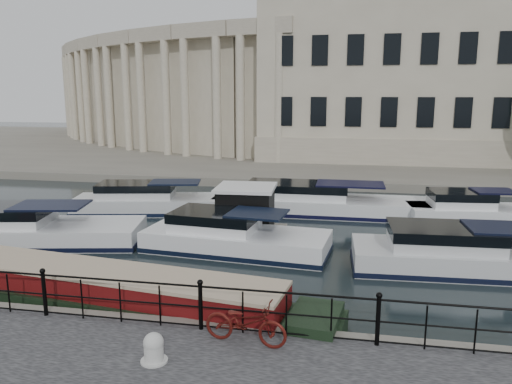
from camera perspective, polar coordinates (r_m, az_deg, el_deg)
ground_plane at (r=14.33m, az=-3.55°, el=-13.35°), size 160.00×160.00×0.00m
far_bank at (r=52.03m, az=7.10°, el=4.93°), size 120.00×42.00×0.55m
railing at (r=11.87m, az=-6.36°, el=-12.48°), size 24.14×0.14×1.22m
civic_building at (r=47.52m, az=5.72°, el=12.53°), size 53.55×31.84×16.85m
bicycle at (r=11.25m, az=-1.20°, el=-14.68°), size 1.96×0.94×0.99m
mooring_bollard at (r=10.87m, az=-11.61°, el=-17.09°), size 0.56×0.56×0.63m
narrowboat at (r=15.16m, az=-18.98°, el=-11.05°), size 14.67×3.87×1.53m
harbour_hut at (r=21.16m, az=-1.15°, el=-2.42°), size 3.43×2.91×2.20m
cabin_cruisers at (r=21.75m, az=0.23°, el=-3.63°), size 26.58×10.98×1.99m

